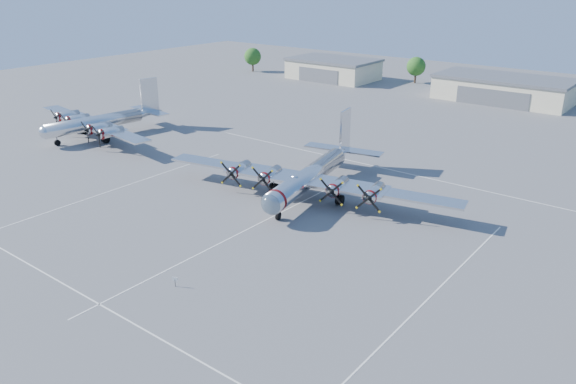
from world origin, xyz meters
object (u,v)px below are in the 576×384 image
Objects in this scene: tree_west at (416,66)px; info_placard at (175,280)px; hangar_west at (333,69)px; hangar_center at (503,89)px; bomber_west at (103,137)px; tree_far_west at (253,57)px; main_bomber_b29 at (311,194)px.

tree_west is 6.78× the size of info_placard.
hangar_west is 45.00m from hangar_center.
bomber_west is at bearing -122.12° from hangar_center.
hangar_west is 109.09m from info_placard.
hangar_center is at bearing 69.20° from info_placard.
tree_west is (45.00, 12.00, 0.00)m from tree_far_west.
tree_west reaches higher than hangar_center.
tree_west is at bearing 162.18° from hangar_center.
info_placard is (3.65, -26.27, 0.69)m from main_bomber_b29.
hangar_center reaches higher than info_placard.
tree_far_west is 119.04m from info_placard.
info_placard is at bearing -52.18° from tree_far_west.
hangar_west is 3.40× the size of tree_far_west.
tree_west is (20.00, 8.04, 1.51)m from hangar_west.
info_placard is at bearing -88.27° from hangar_center.
info_placard is at bearing -20.73° from bomber_west.
tree_far_west is 1.00× the size of tree_west.
tree_far_west reaches higher than hangar_center.
info_placard is (27.96, -106.00, -3.53)m from tree_west.
hangar_west is 0.58× the size of main_bomber_b29.
main_bomber_b29 is at bearing 8.01° from bomber_west.
hangar_center is 70.13m from tree_far_west.
info_placard is (72.96, -94.00, -3.53)m from tree_far_west.
bomber_west is 54.70m from info_placard.
info_placard is (47.96, -97.96, -2.02)m from hangar_west.
hangar_west is 21.61m from tree_west.
tree_west reaches higher than main_bomber_b29.
bomber_west is (-44.49, -0.30, 0.00)m from main_bomber_b29.
hangar_center is 26.30m from tree_west.
hangar_center is 0.73× the size of main_bomber_b29.
main_bomber_b29 is 44.49m from bomber_west.
tree_west reaches higher than bomber_west.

